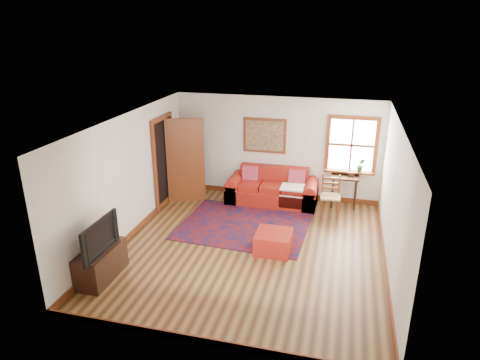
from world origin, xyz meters
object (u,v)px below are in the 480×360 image
(red_leather_sofa, at_px, (272,191))
(ladder_back_chair, at_px, (330,194))
(red_ottoman, at_px, (273,242))
(side_table, at_px, (345,181))
(media_cabinet, at_px, (101,263))

(red_leather_sofa, xyz_separation_m, ladder_back_chair, (1.39, -0.40, 0.22))
(red_leather_sofa, xyz_separation_m, red_ottoman, (0.44, -2.32, -0.09))
(red_ottoman, xyz_separation_m, side_table, (1.24, 2.52, 0.44))
(red_leather_sofa, xyz_separation_m, media_cabinet, (-2.25, -3.95, 0.00))
(side_table, bearing_deg, media_cabinet, -133.45)
(red_leather_sofa, height_order, red_ottoman, red_leather_sofa)
(red_leather_sofa, bearing_deg, media_cabinet, -119.65)
(red_ottoman, relative_size, ladder_back_chair, 0.72)
(side_table, distance_m, ladder_back_chair, 0.68)
(ladder_back_chair, bearing_deg, side_table, 63.65)
(side_table, distance_m, media_cabinet, 5.73)
(media_cabinet, bearing_deg, ladder_back_chair, 44.34)
(red_ottoman, bearing_deg, red_leather_sofa, 100.60)
(red_ottoman, height_order, media_cabinet, media_cabinet)
(red_leather_sofa, distance_m, red_ottoman, 2.36)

